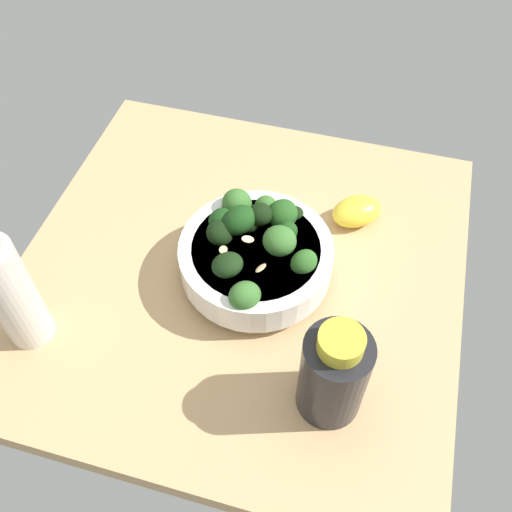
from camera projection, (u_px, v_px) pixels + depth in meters
The scene contains 5 objects.
ground_plane at pixel (240, 274), 77.52cm from camera, with size 58.35×58.35×3.06cm, color tan.
bowl_of_broccoli at pixel (256, 252), 72.49cm from camera, with size 19.54×20.34×9.93cm.
lemon_wedge at pixel (357, 211), 79.89cm from camera, with size 7.26×4.86×3.79cm, color yellow.
bottle_tall at pixel (334, 374), 59.72cm from camera, with size 7.28×7.28×14.25cm.
bottle_short at pixel (10, 292), 63.70cm from camera, with size 5.44×5.44×17.57cm.
Camera 1 is at (-14.07, 43.08, 61.44)cm, focal length 40.04 mm.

